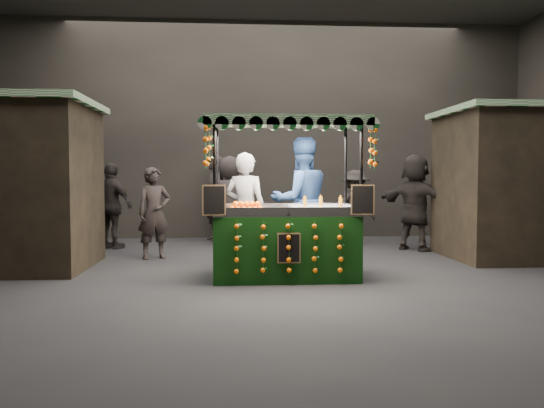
{
  "coord_description": "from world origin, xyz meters",
  "views": [
    {
      "loc": [
        -0.75,
        -7.66,
        1.44
      ],
      "look_at": [
        -0.18,
        0.42,
        1.02
      ],
      "focal_mm": 36.05,
      "sensor_mm": 36.0,
      "label": 1
    }
  ],
  "objects": [
    {
      "name": "market_hall",
      "position": [
        0.0,
        0.0,
        3.38
      ],
      "size": [
        12.1,
        10.1,
        5.05
      ],
      "color": "black",
      "rests_on": "ground"
    },
    {
      "name": "ground",
      "position": [
        0.0,
        0.0,
        0.0
      ],
      "size": [
        12.0,
        12.0,
        0.0
      ],
      "primitive_type": "plane",
      "color": "black",
      "rests_on": "ground"
    },
    {
      "name": "shopper_2",
      "position": [
        -3.14,
        3.24,
        0.85
      ],
      "size": [
        1.06,
        0.88,
        1.69
      ],
      "rotation": [
        0.0,
        0.0,
        2.58
      ],
      "color": "black",
      "rests_on": "ground"
    },
    {
      "name": "shopper_5",
      "position": [
        2.75,
        2.63,
        0.93
      ],
      "size": [
        1.55,
        1.66,
        1.86
      ],
      "rotation": [
        0.0,
        0.0,
        2.29
      ],
      "color": "#282320",
      "rests_on": "ground"
    },
    {
      "name": "shopper_0",
      "position": [
        -2.13,
        1.86,
        0.79
      ],
      "size": [
        0.68,
        0.59,
        1.59
      ],
      "rotation": [
        0.0,
        0.0,
        0.43
      ],
      "color": "black",
      "rests_on": "ground"
    },
    {
      "name": "shopper_3",
      "position": [
        1.78,
        3.53,
        0.78
      ],
      "size": [
        1.16,
        0.98,
        1.56
      ],
      "rotation": [
        0.0,
        0.0,
        0.48
      ],
      "color": "black",
      "rests_on": "ground"
    },
    {
      "name": "shopper_1",
      "position": [
        4.3,
        1.8,
        0.83
      ],
      "size": [
        1.01,
        1.02,
        1.67
      ],
      "rotation": [
        0.0,
        0.0,
        -0.85
      ],
      "color": "black",
      "rests_on": "ground"
    },
    {
      "name": "shopper_4",
      "position": [
        -0.83,
        3.7,
        0.93
      ],
      "size": [
        0.92,
        0.62,
        1.85
      ],
      "rotation": [
        0.0,
        0.0,
        3.17
      ],
      "color": "#2E2725",
      "rests_on": "ground"
    },
    {
      "name": "vendor_blue",
      "position": [
        0.32,
        1.01,
        1.02
      ],
      "size": [
        1.15,
        0.98,
        2.05
      ],
      "rotation": [
        0.0,
        0.0,
        3.37
      ],
      "color": "navy",
      "rests_on": "ground"
    },
    {
      "name": "juice_stall",
      "position": [
        -0.02,
        -0.08,
        0.69
      ],
      "size": [
        2.3,
        1.35,
        2.23
      ],
      "color": "black",
      "rests_on": "ground"
    },
    {
      "name": "neighbour_stall_right",
      "position": [
        4.4,
        1.5,
        1.31
      ],
      "size": [
        3.0,
        2.2,
        2.6
      ],
      "color": "black",
      "rests_on": "ground"
    },
    {
      "name": "vendor_grey",
      "position": [
        -0.57,
        0.8,
        0.9
      ],
      "size": [
        0.76,
        0.63,
        1.8
      ],
      "rotation": [
        0.0,
        0.0,
        2.79
      ],
      "color": "gray",
      "rests_on": "ground"
    },
    {
      "name": "shopper_6",
      "position": [
        -1.18,
        4.47,
        0.94
      ],
      "size": [
        0.68,
        0.81,
        1.88
      ],
      "rotation": [
        0.0,
        0.0,
        -1.18
      ],
      "color": "black",
      "rests_on": "ground"
    }
  ]
}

